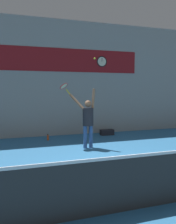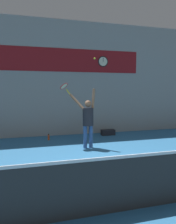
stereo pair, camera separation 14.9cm
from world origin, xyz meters
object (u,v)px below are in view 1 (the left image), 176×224
object	(u,v)px
scoreboard_clock	(102,62)
equipment_bag	(107,132)
tennis_player	(88,118)
tennis_ball	(95,58)
tennis_racket	(64,87)
water_bottle	(48,137)

from	to	relation	value
scoreboard_clock	equipment_bag	distance (m)	3.21
tennis_player	tennis_ball	distance (m)	2.03
tennis_racket	tennis_ball	size ratio (longest dim) A/B	6.49
water_bottle	scoreboard_clock	bearing A→B (deg)	17.11
tennis_racket	water_bottle	xyz separation A→B (m)	(-0.47, 1.08, -2.00)
tennis_player	equipment_bag	world-z (taller)	tennis_player
tennis_ball	equipment_bag	world-z (taller)	tennis_ball
tennis_player	equipment_bag	size ratio (longest dim) A/B	3.40
tennis_player	tennis_ball	size ratio (longest dim) A/B	31.97
scoreboard_clock	tennis_racket	bearing A→B (deg)	-138.30
equipment_bag	tennis_ball	bearing A→B (deg)	-122.82
scoreboard_clock	equipment_bag	bearing A→B (deg)	-82.43
tennis_racket	water_bottle	world-z (taller)	tennis_racket
scoreboard_clock	water_bottle	bearing A→B (deg)	-162.89
water_bottle	tennis_ball	bearing A→B (deg)	-49.95
scoreboard_clock	equipment_bag	size ratio (longest dim) A/B	0.80
scoreboard_clock	tennis_racket	size ratio (longest dim) A/B	1.16
tennis_ball	scoreboard_clock	bearing A→B (deg)	64.33
scoreboard_clock	tennis_player	xyz separation A→B (m)	(-1.39, -2.35, -2.25)
tennis_racket	water_bottle	bearing A→B (deg)	113.60
tennis_player	water_bottle	size ratio (longest dim) A/B	8.08
tennis_racket	tennis_ball	bearing A→B (deg)	-32.11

